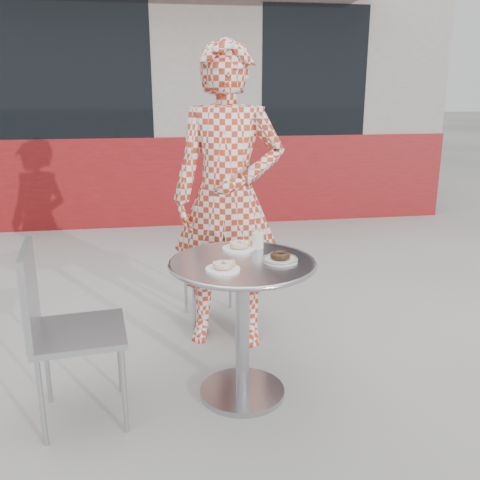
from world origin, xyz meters
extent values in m
plane|color=#A6A39E|center=(0.00, 0.00, 0.00)|extent=(60.00, 60.00, 0.00)
cube|color=gray|center=(0.00, 5.60, 1.50)|extent=(6.00, 4.00, 3.00)
cube|color=maroon|center=(0.00, 3.68, 0.50)|extent=(6.02, 0.20, 1.00)
cube|color=black|center=(-1.20, 3.61, 1.70)|extent=(1.60, 0.04, 1.40)
cube|color=black|center=(1.40, 3.61, 1.70)|extent=(1.20, 0.04, 1.40)
cylinder|color=#BABABF|center=(-0.02, 0.01, 0.01)|extent=(0.44, 0.44, 0.03)
cylinder|color=#BABABF|center=(-0.02, 0.01, 0.36)|extent=(0.07, 0.07, 0.70)
cylinder|color=#BABABF|center=(-0.02, 0.01, 0.72)|extent=(0.70, 0.70, 0.02)
torus|color=#BABABF|center=(-0.02, 0.01, 0.72)|extent=(0.72, 0.72, 0.02)
cube|color=#9FA1A6|center=(-0.06, 0.95, 0.40)|extent=(0.41, 0.41, 0.03)
cube|color=#9FA1A6|center=(-0.04, 0.78, 0.60)|extent=(0.38, 0.06, 0.37)
cube|color=#9FA1A6|center=(-0.79, -0.06, 0.44)|extent=(0.46, 0.46, 0.03)
cube|color=#9FA1A6|center=(-0.99, -0.08, 0.66)|extent=(0.08, 0.41, 0.41)
imported|color=#AA301A|center=(0.00, 0.66, 0.90)|extent=(0.74, 0.58, 1.80)
cylinder|color=white|center=(-0.01, 0.20, 0.73)|extent=(0.17, 0.17, 0.01)
torus|color=#C0764A|center=(-0.01, 0.20, 0.75)|extent=(0.10, 0.10, 0.03)
sphere|color=#B77A3F|center=(0.05, 0.22, 0.75)|extent=(0.03, 0.03, 0.03)
cylinder|color=white|center=(-0.13, -0.11, 0.73)|extent=(0.16, 0.16, 0.01)
torus|color=#C0764A|center=(-0.13, -0.11, 0.75)|extent=(0.09, 0.09, 0.03)
sphere|color=#B77A3F|center=(-0.08, -0.09, 0.75)|extent=(0.03, 0.03, 0.03)
cylinder|color=white|center=(0.16, -0.02, 0.73)|extent=(0.17, 0.17, 0.01)
torus|color=black|center=(0.16, -0.02, 0.75)|extent=(0.10, 0.10, 0.03)
torus|color=black|center=(0.16, -0.02, 0.74)|extent=(0.17, 0.17, 0.01)
cylinder|color=white|center=(0.09, 0.20, 0.77)|extent=(0.06, 0.06, 0.09)
cylinder|color=white|center=(0.09, 0.20, 0.78)|extent=(0.07, 0.07, 0.10)
camera|label=1|loc=(-0.42, -2.41, 1.54)|focal=40.00mm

